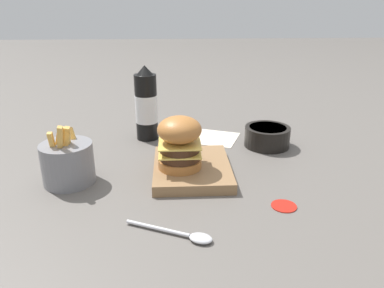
# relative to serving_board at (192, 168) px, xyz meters

# --- Properties ---
(ground_plane) EXTENTS (6.00, 6.00, 0.00)m
(ground_plane) POSITION_rel_serving_board_xyz_m (0.00, -0.04, -0.01)
(ground_plane) COLOR #5B5651
(serving_board) EXTENTS (0.23, 0.18, 0.02)m
(serving_board) POSITION_rel_serving_board_xyz_m (0.00, 0.00, 0.00)
(serving_board) COLOR olive
(serving_board) RESTS_ON ground_plane
(burger) EXTENTS (0.10, 0.10, 0.12)m
(burger) POSITION_rel_serving_board_xyz_m (0.02, -0.03, 0.07)
(burger) COLOR #AD6B33
(burger) RESTS_ON serving_board
(ketchup_bottle) EXTENTS (0.06, 0.06, 0.22)m
(ketchup_bottle) POSITION_rel_serving_board_xyz_m (-0.24, -0.12, 0.09)
(ketchup_bottle) COLOR black
(ketchup_bottle) RESTS_ON ground_plane
(fries_basket) EXTENTS (0.12, 0.12, 0.15)m
(fries_basket) POSITION_rel_serving_board_xyz_m (0.03, -0.28, 0.04)
(fries_basket) COLOR slate
(fries_basket) RESTS_ON ground_plane
(side_bowl) EXTENTS (0.13, 0.13, 0.06)m
(side_bowl) POSITION_rel_serving_board_xyz_m (-0.16, 0.22, 0.02)
(side_bowl) COLOR black
(side_bowl) RESTS_ON ground_plane
(spoon) EXTENTS (0.08, 0.16, 0.01)m
(spoon) POSITION_rel_serving_board_xyz_m (0.26, -0.02, -0.01)
(spoon) COLOR silver
(spoon) RESTS_ON ground_plane
(ketchup_puddle) EXTENTS (0.05, 0.05, 0.00)m
(ketchup_puddle) POSITION_rel_serving_board_xyz_m (0.16, 0.18, -0.01)
(ketchup_puddle) COLOR #B21E14
(ketchup_puddle) RESTS_ON ground_plane
(parchment_square) EXTENTS (0.17, 0.17, 0.00)m
(parchment_square) POSITION_rel_serving_board_xyz_m (-0.23, 0.08, -0.01)
(parchment_square) COLOR beige
(parchment_square) RESTS_ON ground_plane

